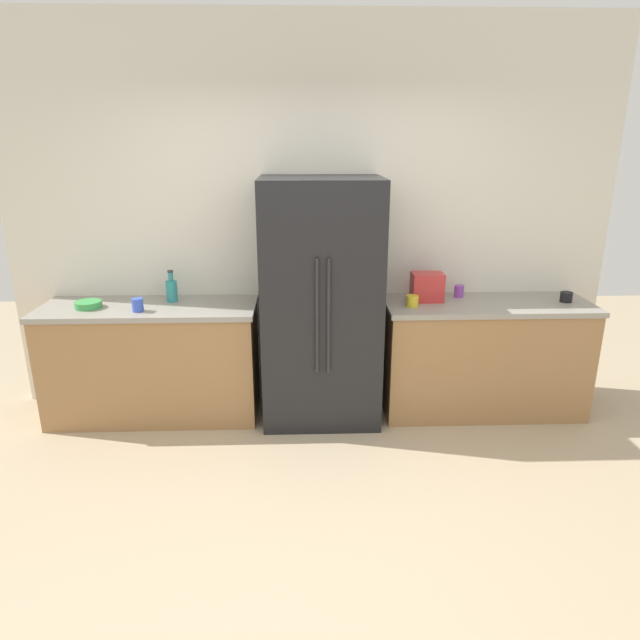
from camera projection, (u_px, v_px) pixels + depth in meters
name	position (u px, v px, depth m)	size (l,w,h in m)	color
ground_plane	(318.00, 526.00, 3.19)	(9.50, 9.50, 0.00)	tan
kitchen_back_panel	(311.00, 220.00, 4.40)	(4.75, 0.10, 2.99)	silver
counter_left	(153.00, 361.00, 4.35)	(1.62, 0.61, 0.90)	#9E7247
counter_right	(483.00, 357.00, 4.44)	(1.59, 0.61, 0.90)	#9E7247
refrigerator	(321.00, 303.00, 4.20)	(0.88, 0.69, 1.85)	black
toaster	(427.00, 287.00, 4.31)	(0.24, 0.17, 0.22)	red
bottle_a	(172.00, 290.00, 4.30)	(0.08, 0.08, 0.25)	teal
cup_a	(566.00, 297.00, 4.30)	(0.09, 0.09, 0.08)	black
cup_b	(412.00, 301.00, 4.18)	(0.09, 0.09, 0.08)	yellow
cup_c	(459.00, 291.00, 4.43)	(0.08, 0.08, 0.10)	purple
cup_d	(138.00, 305.00, 4.06)	(0.08, 0.08, 0.10)	blue
bowl_a	(88.00, 305.00, 4.15)	(0.19, 0.19, 0.05)	green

